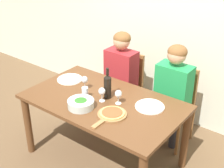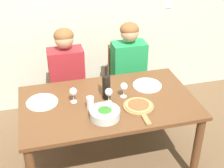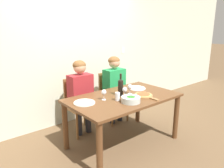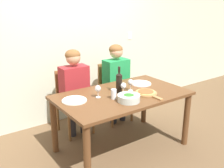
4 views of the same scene
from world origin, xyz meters
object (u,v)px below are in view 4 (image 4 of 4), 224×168
(wine_bottle, at_px, (119,82))
(water_tumbler, at_px, (114,94))
(chair_right, at_px, (113,89))
(person_woman, at_px, (75,85))
(broccoli_bowl, at_px, (129,98))
(wine_glass_centre, at_px, (123,86))
(chair_left, at_px, (72,99))
(dinner_plate_right, at_px, (141,83))
(wine_glass_left, at_px, (98,89))
(dinner_plate_left, at_px, (74,100))
(pizza_on_board, at_px, (146,93))
(person_man, at_px, (117,76))
(wine_glass_right, at_px, (131,83))

(wine_bottle, height_order, water_tumbler, wine_bottle)
(chair_right, relative_size, person_woman, 0.74)
(broccoli_bowl, distance_m, wine_glass_centre, 0.24)
(chair_left, distance_m, dinner_plate_right, 1.01)
(broccoli_bowl, distance_m, wine_glass_left, 0.38)
(dinner_plate_left, relative_size, pizza_on_board, 0.70)
(chair_left, xyz_separation_m, pizza_on_board, (0.53, -0.98, 0.27))
(person_man, relative_size, broccoli_bowl, 4.73)
(dinner_plate_right, bearing_deg, wine_glass_left, -172.35)
(dinner_plate_right, xyz_separation_m, water_tumbler, (-0.63, -0.24, 0.05))
(dinner_plate_right, relative_size, water_tumbler, 2.48)
(wine_glass_centre, xyz_separation_m, water_tumbler, (-0.18, -0.05, -0.05))
(chair_right, height_order, wine_glass_right, chair_right)
(person_woman, relative_size, water_tumbler, 10.49)
(dinner_plate_left, height_order, wine_glass_right, wine_glass_right)
(person_man, bearing_deg, wine_glass_right, -111.62)
(chair_right, xyz_separation_m, person_woman, (-0.72, -0.11, 0.25))
(wine_glass_right, bearing_deg, water_tumbler, -162.07)
(chair_left, distance_m, wine_glass_right, 0.96)
(wine_glass_left, bearing_deg, chair_left, 88.73)
(water_tumbler, bearing_deg, dinner_plate_right, 21.11)
(dinner_plate_left, distance_m, water_tumbler, 0.46)
(chair_left, height_order, wine_glass_centre, chair_left)
(wine_glass_right, xyz_separation_m, water_tumbler, (-0.34, -0.11, -0.05))
(chair_left, height_order, dinner_plate_right, chair_left)
(broccoli_bowl, height_order, dinner_plate_right, broccoli_bowl)
(water_tumbler, bearing_deg, wine_bottle, 38.00)
(dinner_plate_right, xyz_separation_m, pizza_on_board, (-0.21, -0.34, 0.01))
(pizza_on_board, bearing_deg, wine_glass_centre, 147.62)
(chair_left, bearing_deg, person_man, -8.70)
(pizza_on_board, height_order, wine_glass_centre, wine_glass_centre)
(chair_right, xyz_separation_m, broccoli_bowl, (-0.51, -1.05, 0.30))
(person_woman, height_order, dinner_plate_left, person_woman)
(dinner_plate_left, bearing_deg, wine_glass_centre, -13.97)
(dinner_plate_left, bearing_deg, dinner_plate_right, 2.38)
(wine_glass_centre, bearing_deg, person_man, 59.40)
(dinner_plate_right, bearing_deg, wine_glass_right, -155.24)
(chair_left, height_order, chair_right, same)
(chair_left, bearing_deg, water_tumbler, -82.72)
(broccoli_bowl, relative_size, water_tumbler, 2.22)
(chair_right, distance_m, dinner_plate_right, 0.69)
(broccoli_bowl, xyz_separation_m, wine_glass_centre, (0.09, 0.22, 0.06))
(person_woman, xyz_separation_m, wine_glass_centre, (0.29, -0.72, 0.11))
(wine_glass_left, height_order, wine_glass_centre, same)
(chair_left, distance_m, chair_right, 0.72)
(person_woman, bearing_deg, wine_glass_right, -55.41)
(person_man, bearing_deg, water_tumbler, -128.08)
(person_woman, relative_size, wine_bottle, 3.71)
(wine_bottle, bearing_deg, dinner_plate_right, 12.65)
(wine_glass_right, distance_m, wine_glass_centre, 0.17)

